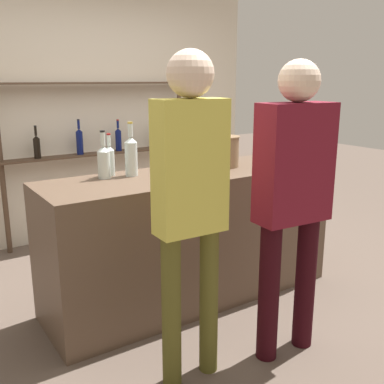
{
  "coord_description": "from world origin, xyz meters",
  "views": [
    {
      "loc": [
        -1.8,
        -2.71,
        1.67
      ],
      "look_at": [
        0.0,
        0.0,
        0.85
      ],
      "focal_mm": 42.0,
      "sensor_mm": 36.0,
      "label": 1
    }
  ],
  "objects_px": {
    "counter_bottle_2": "(131,155)",
    "counter_bottle_3": "(209,147)",
    "customer_center": "(293,189)",
    "wine_glass": "(185,151)",
    "ice_bucket": "(224,151)",
    "counter_bottle_1": "(104,161)",
    "counter_bottle_4": "(110,160)",
    "counter_bottle_0": "(180,156)",
    "cork_jar": "(184,167)",
    "customer_left": "(190,191)"
  },
  "relations": [
    {
      "from": "counter_bottle_3",
      "to": "customer_center",
      "type": "relative_size",
      "value": 0.2
    },
    {
      "from": "counter_bottle_4",
      "to": "ice_bucket",
      "type": "xyz_separation_m",
      "value": [
        0.89,
        -0.18,
        0.01
      ]
    },
    {
      "from": "customer_left",
      "to": "counter_bottle_2",
      "type": "bearing_deg",
      "value": -5.68
    },
    {
      "from": "counter_bottle_4",
      "to": "ice_bucket",
      "type": "bearing_deg",
      "value": -11.57
    },
    {
      "from": "counter_bottle_0",
      "to": "counter_bottle_4",
      "type": "height_order",
      "value": "counter_bottle_0"
    },
    {
      "from": "counter_bottle_3",
      "to": "ice_bucket",
      "type": "bearing_deg",
      "value": -84.88
    },
    {
      "from": "counter_bottle_2",
      "to": "counter_bottle_3",
      "type": "height_order",
      "value": "counter_bottle_2"
    },
    {
      "from": "counter_bottle_0",
      "to": "ice_bucket",
      "type": "distance_m",
      "value": 0.43
    },
    {
      "from": "cork_jar",
      "to": "customer_left",
      "type": "relative_size",
      "value": 0.09
    },
    {
      "from": "counter_bottle_1",
      "to": "ice_bucket",
      "type": "relative_size",
      "value": 1.38
    },
    {
      "from": "counter_bottle_2",
      "to": "customer_left",
      "type": "height_order",
      "value": "customer_left"
    },
    {
      "from": "ice_bucket",
      "to": "customer_center",
      "type": "distance_m",
      "value": 1.02
    },
    {
      "from": "counter_bottle_1",
      "to": "customer_center",
      "type": "height_order",
      "value": "customer_center"
    },
    {
      "from": "counter_bottle_0",
      "to": "counter_bottle_4",
      "type": "relative_size",
      "value": 1.08
    },
    {
      "from": "counter_bottle_1",
      "to": "counter_bottle_0",
      "type": "bearing_deg",
      "value": -15.4
    },
    {
      "from": "counter_bottle_2",
      "to": "ice_bucket",
      "type": "height_order",
      "value": "counter_bottle_2"
    },
    {
      "from": "counter_bottle_1",
      "to": "ice_bucket",
      "type": "height_order",
      "value": "counter_bottle_1"
    },
    {
      "from": "counter_bottle_3",
      "to": "ice_bucket",
      "type": "relative_size",
      "value": 1.47
    },
    {
      "from": "ice_bucket",
      "to": "customer_left",
      "type": "xyz_separation_m",
      "value": [
        -0.89,
        -0.87,
        -0.01
      ]
    },
    {
      "from": "wine_glass",
      "to": "ice_bucket",
      "type": "distance_m",
      "value": 0.31
    },
    {
      "from": "counter_bottle_1",
      "to": "customer_center",
      "type": "xyz_separation_m",
      "value": [
        0.7,
        -1.1,
        -0.07
      ]
    },
    {
      "from": "counter_bottle_1",
      "to": "ice_bucket",
      "type": "distance_m",
      "value": 0.96
    },
    {
      "from": "customer_left",
      "to": "counter_bottle_0",
      "type": "bearing_deg",
      "value": -26.56
    },
    {
      "from": "counter_bottle_2",
      "to": "counter_bottle_1",
      "type": "bearing_deg",
      "value": 173.27
    },
    {
      "from": "counter_bottle_0",
      "to": "customer_left",
      "type": "distance_m",
      "value": 0.96
    },
    {
      "from": "counter_bottle_3",
      "to": "cork_jar",
      "type": "xyz_separation_m",
      "value": [
        -0.49,
        -0.39,
        -0.05
      ]
    },
    {
      "from": "counter_bottle_1",
      "to": "counter_bottle_4",
      "type": "height_order",
      "value": "counter_bottle_1"
    },
    {
      "from": "cork_jar",
      "to": "customer_left",
      "type": "xyz_separation_m",
      "value": [
        -0.38,
        -0.66,
        0.03
      ]
    },
    {
      "from": "counter_bottle_3",
      "to": "counter_bottle_1",
      "type": "bearing_deg",
      "value": -176.1
    },
    {
      "from": "counter_bottle_1",
      "to": "ice_bucket",
      "type": "xyz_separation_m",
      "value": [
        0.96,
        -0.12,
        -0.0
      ]
    },
    {
      "from": "wine_glass",
      "to": "ice_bucket",
      "type": "xyz_separation_m",
      "value": [
        0.24,
        -0.19,
        0.0
      ]
    },
    {
      "from": "counter_bottle_1",
      "to": "counter_bottle_2",
      "type": "bearing_deg",
      "value": -6.73
    },
    {
      "from": "counter_bottle_2",
      "to": "wine_glass",
      "type": "xyz_separation_m",
      "value": [
        0.51,
        0.1,
        -0.03
      ]
    },
    {
      "from": "counter_bottle_4",
      "to": "wine_glass",
      "type": "height_order",
      "value": "counter_bottle_4"
    },
    {
      "from": "counter_bottle_3",
      "to": "customer_center",
      "type": "bearing_deg",
      "value": -101.62
    },
    {
      "from": "wine_glass",
      "to": "cork_jar",
      "type": "relative_size",
      "value": 0.95
    },
    {
      "from": "wine_glass",
      "to": "customer_left",
      "type": "height_order",
      "value": "customer_left"
    },
    {
      "from": "counter_bottle_3",
      "to": "counter_bottle_2",
      "type": "bearing_deg",
      "value": -173.28
    },
    {
      "from": "counter_bottle_1",
      "to": "customer_center",
      "type": "distance_m",
      "value": 1.31
    },
    {
      "from": "counter_bottle_4",
      "to": "customer_left",
      "type": "height_order",
      "value": "customer_left"
    },
    {
      "from": "customer_left",
      "to": "ice_bucket",
      "type": "bearing_deg",
      "value": -43.5
    },
    {
      "from": "counter_bottle_0",
      "to": "counter_bottle_1",
      "type": "bearing_deg",
      "value": 164.6
    },
    {
      "from": "customer_left",
      "to": "counter_bottle_4",
      "type": "bearing_deg",
      "value": 1.86
    },
    {
      "from": "counter_bottle_2",
      "to": "wine_glass",
      "type": "distance_m",
      "value": 0.52
    },
    {
      "from": "counter_bottle_1",
      "to": "customer_left",
      "type": "height_order",
      "value": "customer_left"
    },
    {
      "from": "ice_bucket",
      "to": "counter_bottle_3",
      "type": "bearing_deg",
      "value": 95.12
    },
    {
      "from": "cork_jar",
      "to": "customer_center",
      "type": "bearing_deg",
      "value": -71.76
    },
    {
      "from": "counter_bottle_1",
      "to": "counter_bottle_4",
      "type": "bearing_deg",
      "value": 42.03
    },
    {
      "from": "counter_bottle_1",
      "to": "counter_bottle_3",
      "type": "distance_m",
      "value": 0.94
    },
    {
      "from": "ice_bucket",
      "to": "counter_bottle_2",
      "type": "bearing_deg",
      "value": 172.92
    }
  ]
}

